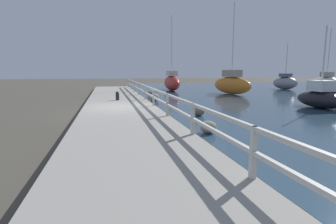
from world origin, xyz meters
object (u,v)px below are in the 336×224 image
Objects in this scene: sailboat_white at (326,83)px; sailboat_black at (321,97)px; mooring_bollard at (117,96)px; sailboat_gray at (285,82)px; sailboat_orange at (232,84)px; sailboat_red at (172,82)px.

sailboat_white is 16.80m from sailboat_black.
sailboat_white is (23.14, 7.72, 0.25)m from mooring_bollard.
sailboat_orange is at bearing -170.13° from sailboat_gray.
sailboat_gray is at bearing -3.52° from sailboat_red.
sailboat_red is at bearing 159.45° from sailboat_white.
sailboat_red is 16.00m from sailboat_black.
sailboat_gray is (8.15, 13.91, 0.17)m from sailboat_black.
sailboat_red is (6.26, 11.02, 0.32)m from mooring_bollard.
sailboat_red reaches higher than sailboat_white.
sailboat_orange is at bearing 94.39° from sailboat_black.
sailboat_gray is at bearing 141.97° from sailboat_white.
sailboat_black is at bearing -136.73° from sailboat_gray.
sailboat_red reaches higher than mooring_bollard.
sailboat_red is 1.53× the size of sailboat_gray.
sailboat_gray reaches higher than mooring_bollard.
sailboat_black is (11.27, -4.17, 0.04)m from mooring_bollard.
sailboat_white is at bearing -44.87° from sailboat_gray.
mooring_bollard is 0.08× the size of sailboat_white.
sailboat_white reaches higher than sailboat_gray.
sailboat_black is (5.01, -15.19, -0.28)m from sailboat_red.
sailboat_orange is at bearing -51.38° from sailboat_red.
sailboat_orange is 9.97m from sailboat_gray.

